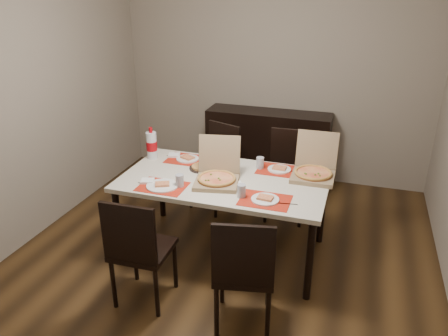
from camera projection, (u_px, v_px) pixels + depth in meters
The scene contains 18 objects.
ground at pixel (223, 257), 4.06m from camera, with size 3.80×4.00×0.02m, color #442C15.
room_walls at pixel (239, 59), 3.75m from camera, with size 3.84×4.02×2.62m.
sideboard at pixel (267, 147), 5.44m from camera, with size 1.50×0.40×0.90m, color black.
dining_table at pixel (224, 185), 3.87m from camera, with size 1.80×1.00×0.75m.
chair_near_left at pixel (138, 248), 3.27m from camera, with size 0.43×0.43×0.93m.
chair_near_right at pixel (244, 269), 3.03m from camera, with size 0.50×0.50×0.93m.
chair_far_left at pixel (218, 162), 4.81m from camera, with size 0.54×0.54×0.93m.
chair_far_right at pixel (288, 170), 4.61m from camera, with size 0.44×0.44×0.93m.
setting_near_left at pixel (165, 184), 3.69m from camera, with size 0.44×0.30×0.11m.
setting_near_right at pixel (258, 197), 3.47m from camera, with size 0.49×0.30×0.11m.
setting_far_left at pixel (191, 158), 4.22m from camera, with size 0.49×0.30×0.11m.
setting_far_right at pixel (274, 167), 4.02m from camera, with size 0.48×0.30×0.11m.
napkin_loose at pixel (235, 185), 3.71m from camera, with size 0.12×0.11×0.02m, color white.
pizza_box_center at pixel (217, 176), 3.75m from camera, with size 0.44×0.47×0.37m.
pizza_box_right at pixel (314, 171), 3.86m from camera, with size 0.37×0.41×0.37m.
faina_plate at pixel (202, 167), 4.04m from camera, with size 0.24×0.24×0.03m.
dip_bowl at pixel (233, 170), 3.99m from camera, with size 0.11×0.11×0.03m, color white.
soda_bottle at pixel (152, 145), 4.24m from camera, with size 0.11×0.11×0.31m.
Camera 1 is at (1.05, -3.24, 2.35)m, focal length 35.00 mm.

